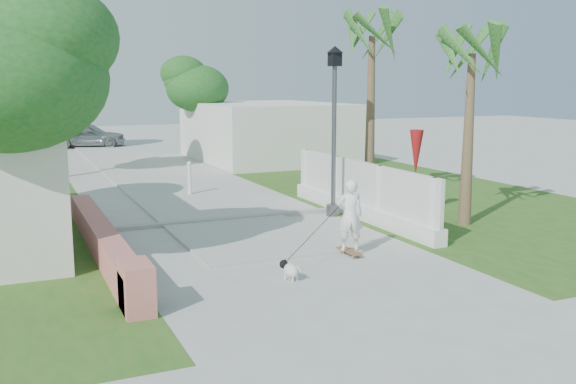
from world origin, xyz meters
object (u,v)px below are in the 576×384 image
bollard (189,177)px  skateboarder (322,230)px  patio_umbrella (416,153)px  dog (290,269)px  parked_car (87,135)px  street_lamp (334,125)px

bollard → skateboarder: 8.51m
patio_umbrella → dog: (-5.27, -3.72, -1.49)m
parked_car → bollard: bearing=-160.5°
skateboarder → dog: 1.33m
bollard → street_lamp: bearing=-59.0°
bollard → skateboarder: bearing=-87.7°
skateboarder → parked_car: skateboarder is taller
skateboarder → parked_car: size_ratio=0.53×
dog → parked_car: bearing=68.3°
skateboarder → dog: skateboarder is taller
street_lamp → dog: (-3.37, -4.72, -2.23)m
street_lamp → bollard: 5.56m
skateboarder → parked_car: (-1.39, 25.74, -0.00)m
bollard → patio_umbrella: 7.25m
patio_umbrella → dog: bearing=-144.8°
skateboarder → bollard: bearing=-70.7°
dog → street_lamp: bearing=32.0°
dog → parked_car: size_ratio=0.13×
patio_umbrella → skateboarder: (-4.26, -3.00, -1.00)m
street_lamp → dog: size_ratio=8.82×
street_lamp → bollard: bearing=121.0°
bollard → parked_car: 17.28m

